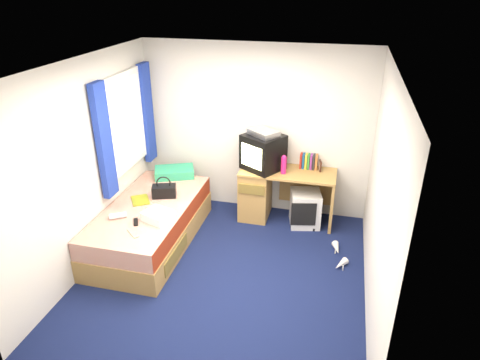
% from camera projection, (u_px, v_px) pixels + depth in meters
% --- Properties ---
extents(ground, '(3.40, 3.40, 0.00)m').
position_uv_depth(ground, '(224.00, 274.00, 5.02)').
color(ground, '#0C1438').
rests_on(ground, ground).
extents(room_shell, '(3.40, 3.40, 3.40)m').
position_uv_depth(room_shell, '(222.00, 160.00, 4.39)').
color(room_shell, white).
rests_on(room_shell, ground).
extents(bed, '(1.01, 2.00, 0.54)m').
position_uv_depth(bed, '(151.00, 224.00, 5.51)').
color(bed, '#B38A4A').
rests_on(bed, ground).
extents(pillow, '(0.64, 0.54, 0.12)m').
position_uv_depth(pillow, '(174.00, 172.00, 6.16)').
color(pillow, teal).
rests_on(pillow, bed).
extents(desk, '(1.30, 0.55, 0.75)m').
position_uv_depth(desk, '(268.00, 191.00, 6.05)').
color(desk, '#B38A4A').
rests_on(desk, ground).
extents(storage_cube, '(0.47, 0.47, 0.49)m').
position_uv_depth(storage_cube, '(305.00, 208.00, 5.92)').
color(storage_cube, silver).
rests_on(storage_cube, ground).
extents(crt_tv, '(0.65, 0.64, 0.48)m').
position_uv_depth(crt_tv, '(263.00, 152.00, 5.81)').
color(crt_tv, black).
rests_on(crt_tv, desk).
extents(vcr, '(0.47, 0.45, 0.07)m').
position_uv_depth(vcr, '(264.00, 133.00, 5.69)').
color(vcr, '#B6B6B8').
rests_on(vcr, crt_tv).
extents(book_row, '(0.24, 0.13, 0.20)m').
position_uv_depth(book_row, '(309.00, 161.00, 5.88)').
color(book_row, maroon).
rests_on(book_row, desk).
extents(picture_frame, '(0.04, 0.12, 0.14)m').
position_uv_depth(picture_frame, '(320.00, 166.00, 5.82)').
color(picture_frame, black).
rests_on(picture_frame, desk).
extents(pink_water_bottle, '(0.08, 0.08, 0.23)m').
position_uv_depth(pink_water_bottle, '(284.00, 165.00, 5.72)').
color(pink_water_bottle, '#DD1F70').
rests_on(pink_water_bottle, desk).
extents(aerosol_can, '(0.05, 0.05, 0.17)m').
position_uv_depth(aerosol_can, '(282.00, 163.00, 5.87)').
color(aerosol_can, silver).
rests_on(aerosol_can, desk).
extents(handbag, '(0.34, 0.26, 0.29)m').
position_uv_depth(handbag, '(164.00, 191.00, 5.58)').
color(handbag, black).
rests_on(handbag, bed).
extents(towel, '(0.40, 0.37, 0.11)m').
position_uv_depth(towel, '(158.00, 216.00, 5.05)').
color(towel, white).
rests_on(towel, bed).
extents(magazine, '(0.33, 0.35, 0.01)m').
position_uv_depth(magazine, '(140.00, 200.00, 5.50)').
color(magazine, '#EEFF1C').
rests_on(magazine, bed).
extents(water_bottle, '(0.21, 0.17, 0.07)m').
position_uv_depth(water_bottle, '(118.00, 216.00, 5.09)').
color(water_bottle, silver).
rests_on(water_bottle, bed).
extents(colour_swatch_fan, '(0.20, 0.19, 0.01)m').
position_uv_depth(colour_swatch_fan, '(133.00, 233.00, 4.80)').
color(colour_swatch_fan, gold).
rests_on(colour_swatch_fan, bed).
extents(remote_control, '(0.12, 0.17, 0.02)m').
position_uv_depth(remote_control, '(136.00, 222.00, 5.01)').
color(remote_control, black).
rests_on(remote_control, bed).
extents(window_assembly, '(0.11, 1.42, 1.40)m').
position_uv_depth(window_assembly, '(126.00, 125.00, 5.53)').
color(window_assembly, silver).
rests_on(window_assembly, room_shell).
extents(white_heels, '(0.22, 0.57, 0.09)m').
position_uv_depth(white_heels, '(339.00, 256.00, 5.26)').
color(white_heels, silver).
rests_on(white_heels, ground).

